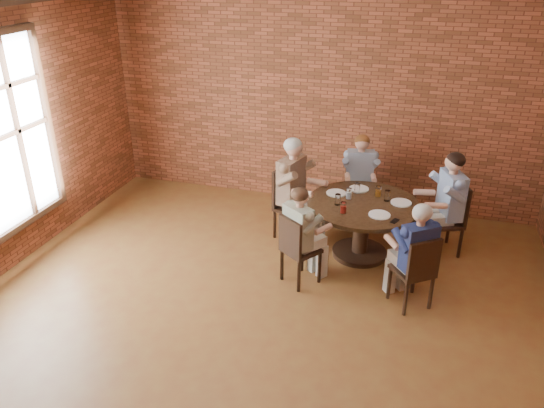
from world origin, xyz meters
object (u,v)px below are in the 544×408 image
(dining_table, at_px, (362,219))
(diner_e, at_px, (414,256))
(chair_c, at_px, (289,200))
(chair_a, at_px, (450,215))
(diner_d, at_px, (301,236))
(smartphone, at_px, (395,221))
(chair_d, at_px, (296,248))
(chair_e, at_px, (417,270))
(diner_a, at_px, (445,204))
(chair_b, at_px, (359,186))
(diner_b, at_px, (360,179))
(diner_c, at_px, (295,189))

(dining_table, bearing_deg, diner_e, -53.19)
(chair_c, bearing_deg, chair_a, -70.46)
(diner_d, bearing_deg, smartphone, -121.41)
(diner_e, bearing_deg, chair_d, -38.53)
(smartphone, bearing_deg, chair_c, 177.37)
(chair_a, relative_size, diner_e, 0.77)
(chair_e, bearing_deg, smartphone, -98.74)
(diner_a, height_order, diner_d, diner_a)
(chair_e, bearing_deg, chair_b, -102.87)
(diner_b, height_order, diner_e, diner_b)
(chair_d, bearing_deg, diner_a, -105.76)
(diner_c, xyz_separation_m, diner_d, (0.35, -1.08, -0.09))
(diner_b, bearing_deg, smartphone, -77.16)
(diner_b, xyz_separation_m, chair_c, (-0.85, -0.74, -0.11))
(chair_d, height_order, diner_d, diner_d)
(chair_d, bearing_deg, smartphone, -119.58)
(diner_a, height_order, chair_d, diner_a)
(chair_a, relative_size, chair_d, 1.09)
(chair_c, distance_m, chair_d, 1.23)
(dining_table, distance_m, diner_c, 1.00)
(diner_a, distance_m, smartphone, 0.98)
(chair_b, bearing_deg, dining_table, -90.00)
(diner_a, xyz_separation_m, diner_e, (-0.31, -1.31, -0.06))
(diner_b, bearing_deg, diner_d, -112.83)
(diner_b, xyz_separation_m, chair_d, (-0.46, -1.90, -0.16))
(dining_table, height_order, chair_a, chair_a)
(chair_c, relative_size, diner_e, 0.78)
(diner_b, distance_m, chair_e, 2.20)
(diner_b, xyz_separation_m, smartphone, (0.60, -1.43, 0.11))
(diner_a, xyz_separation_m, chair_b, (-1.19, 0.71, -0.19))
(smartphone, bearing_deg, chair_b, 134.97)
(diner_b, distance_m, diner_e, 2.12)
(dining_table, bearing_deg, chair_c, 164.27)
(diner_b, bearing_deg, diner_a, -38.23)
(smartphone, bearing_deg, chair_e, -39.25)
(dining_table, height_order, diner_a, diner_a)
(diner_a, relative_size, chair_b, 1.51)
(chair_a, height_order, smartphone, chair_a)
(chair_b, relative_size, diner_e, 0.73)
(diner_e, bearing_deg, chair_e, 90.00)
(dining_table, xyz_separation_m, smartphone, (0.42, -0.40, 0.23))
(diner_a, distance_m, chair_b, 1.40)
(dining_table, xyz_separation_m, diner_c, (-0.94, 0.27, 0.18))
(chair_d, bearing_deg, diner_b, -67.14)
(chair_d, xyz_separation_m, chair_e, (1.37, -0.10, 0.01))
(chair_c, height_order, chair_e, chair_c)
(diner_a, bearing_deg, diner_b, -140.03)
(chair_a, bearing_deg, chair_c, -108.07)
(chair_d, relative_size, smartphone, 7.01)
(diner_a, relative_size, smartphone, 10.92)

